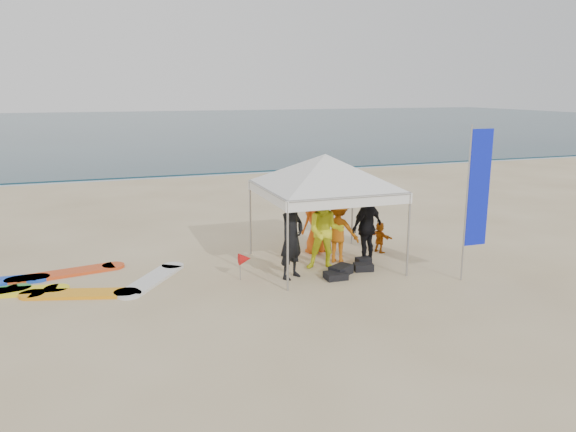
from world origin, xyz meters
The scene contains 14 objects.
ground centered at (0.00, 0.00, 0.00)m, with size 120.00×120.00×0.00m, color beige.
ocean centered at (0.00, 60.00, 0.04)m, with size 160.00×84.00×0.08m, color #0C2633.
shoreline_foam centered at (0.00, 18.20, 0.00)m, with size 160.00×1.20×0.01m, color silver.
person_black_a centered at (-0.51, 1.36, 0.98)m, with size 0.72×0.47×1.96m, color black.
person_yellow centered at (0.49, 1.69, 0.96)m, with size 0.93×0.72×1.91m, color yellow.
person_orange_a centered at (1.04, 2.15, 0.82)m, with size 1.07×0.61×1.65m, color #C56111.
person_black_b centered at (1.72, 1.89, 0.93)m, with size 1.09×0.45×1.86m, color black.
person_orange_b centered at (0.83, 3.11, 0.87)m, with size 0.85×0.55×1.74m, color #EB5B14.
person_seated centered at (2.47, 2.56, 0.42)m, with size 0.78×0.25×0.84m, color #C46111.
canopy_tent centered at (0.62, 2.07, 2.79)m, with size 4.25×4.25×3.21m.
feather_flag centered at (3.44, -0.11, 2.12)m, with size 0.60×0.04×3.59m.
marker_pennant centered at (-1.57, 1.61, 0.49)m, with size 0.28×0.28×0.64m.
gear_pile centered at (0.88, 1.20, 0.10)m, with size 1.52×1.05×0.22m.
surfboard_spread centered at (-5.90, 2.59, 0.04)m, with size 5.48×2.60×0.07m.
Camera 1 is at (-4.77, -10.50, 4.36)m, focal length 35.00 mm.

